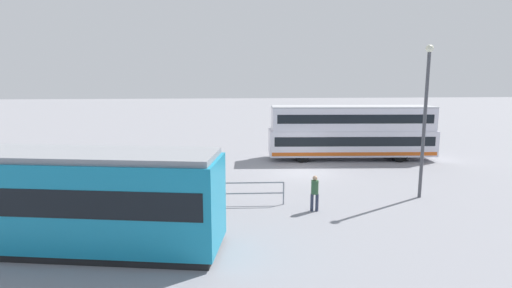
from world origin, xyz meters
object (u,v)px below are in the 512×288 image
object	(u,v)px
pedestrian_near_railing	(217,183)
street_lamp	(425,111)
tram_yellow	(43,198)
double_decker_bus	(351,132)
pedestrian_crossing	(315,191)
info_sign	(109,168)

from	to	relation	value
pedestrian_near_railing	street_lamp	world-z (taller)	street_lamp
tram_yellow	street_lamp	xyz separation A→B (m)	(-15.65, -4.58, 2.46)
double_decker_bus	tram_yellow	distance (m)	20.37
tram_yellow	pedestrian_near_railing	xyz separation A→B (m)	(-5.81, -4.59, -0.87)
pedestrian_crossing	info_sign	world-z (taller)	info_sign
pedestrian_near_railing	info_sign	bearing A→B (deg)	-1.12
double_decker_bus	pedestrian_crossing	size ratio (longest dim) A/B	7.30
double_decker_bus	info_sign	distance (m)	16.78
tram_yellow	pedestrian_near_railing	size ratio (longest dim) A/B	7.91
info_sign	street_lamp	bearing A→B (deg)	179.58
double_decker_bus	street_lamp	size ratio (longest dim) A/B	1.60
double_decker_bus	street_lamp	distance (m)	9.44
pedestrian_crossing	pedestrian_near_railing	bearing A→B (deg)	-20.73
double_decker_bus	pedestrian_near_railing	bearing A→B (deg)	44.62
tram_yellow	info_sign	bearing A→B (deg)	-101.14
info_sign	double_decker_bus	bearing A→B (deg)	-147.42
pedestrian_crossing	double_decker_bus	bearing A→B (deg)	-114.86
info_sign	street_lamp	world-z (taller)	street_lamp
info_sign	pedestrian_near_railing	bearing A→B (deg)	178.88
pedestrian_crossing	street_lamp	xyz separation A→B (m)	(-5.57, -1.60, 3.31)
double_decker_bus	pedestrian_near_railing	size ratio (longest dim) A/B	7.41
tram_yellow	pedestrian_near_railing	world-z (taller)	tram_yellow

